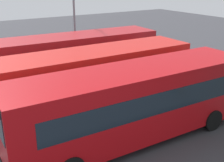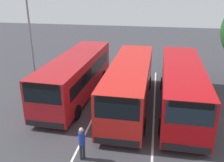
% 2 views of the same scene
% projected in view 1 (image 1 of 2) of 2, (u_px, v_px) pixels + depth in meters
% --- Properties ---
extents(ground_plane, '(69.73, 69.73, 0.00)m').
position_uv_depth(ground_plane, '(98.00, 106.00, 15.57)').
color(ground_plane, '#38383D').
extents(bus_far_left, '(10.79, 3.05, 3.08)m').
position_uv_depth(bus_far_left, '(75.00, 57.00, 18.45)').
color(bus_far_left, '#AD191E').
rests_on(bus_far_left, ground).
extents(bus_center_left, '(10.72, 2.80, 3.08)m').
position_uv_depth(bus_center_left, '(92.00, 78.00, 14.66)').
color(bus_center_left, red).
rests_on(bus_center_left, ground).
extents(bus_center_right, '(10.73, 2.86, 3.08)m').
position_uv_depth(bus_center_right, '(134.00, 101.00, 11.93)').
color(bus_center_right, '#B70C11').
rests_on(bus_center_right, ground).
extents(street_lamp, '(0.93, 2.39, 7.59)m').
position_uv_depth(street_lamp, '(74.00, 6.00, 21.92)').
color(street_lamp, gray).
rests_on(street_lamp, ground).
extents(lane_stripe_outer_left, '(14.29, 0.12, 0.01)m').
position_uv_depth(lane_stripe_outer_left, '(82.00, 94.00, 17.10)').
color(lane_stripe_outer_left, silver).
rests_on(lane_stripe_outer_left, ground).
extents(lane_stripe_inner_left, '(14.29, 0.12, 0.01)m').
position_uv_depth(lane_stripe_inner_left, '(118.00, 120.00, 14.04)').
color(lane_stripe_inner_left, silver).
rests_on(lane_stripe_inner_left, ground).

